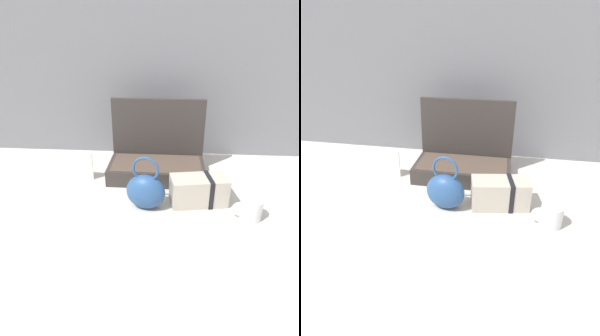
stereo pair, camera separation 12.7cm
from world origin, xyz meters
The scene contains 7 objects.
ground_plane centered at (0.00, 0.00, 0.00)m, with size 6.00×6.00×0.00m, color beige.
back_wall centered at (0.00, 0.58, 0.70)m, with size 3.20×0.06×1.40m, color slate.
open_suitcase centered at (0.04, 0.26, 0.09)m, with size 0.49×0.27×0.39m.
teal_pouch_handbag centered at (0.01, -0.07, 0.08)m, with size 0.19×0.14×0.24m.
cream_toiletry_bag centered at (0.24, -0.01, 0.06)m, with size 0.26×0.16×0.13m.
coffee_mug centered at (0.44, -0.12, 0.05)m, with size 0.12×0.09×0.09m.
info_card_left centered at (-0.33, 0.17, 0.07)m, with size 0.10×0.01×0.14m, color white.
Camera 2 is at (0.23, -1.14, 0.73)m, focal length 31.47 mm.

